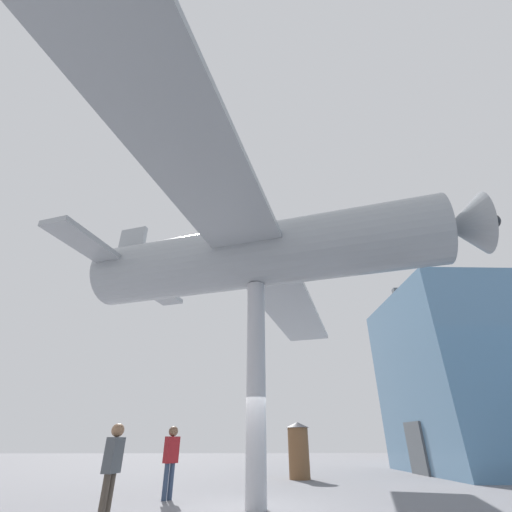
# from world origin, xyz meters

# --- Properties ---
(ground_plane) EXTENTS (80.00, 80.00, 0.00)m
(ground_plane) POSITION_xyz_m (0.00, 0.00, 0.00)
(ground_plane) COLOR slate
(support_pylon_central) EXTENTS (0.54, 0.54, 5.85)m
(support_pylon_central) POSITION_xyz_m (0.00, 0.00, 2.92)
(support_pylon_central) COLOR #B7B7BC
(support_pylon_central) RESTS_ON ground_plane
(suspended_airplane) EXTENTS (21.56, 13.23, 3.07)m
(suspended_airplane) POSITION_xyz_m (0.06, 0.18, 6.91)
(suspended_airplane) COLOR #93999E
(suspended_airplane) RESTS_ON support_pylon_central
(visitor_person) EXTENTS (0.44, 0.44, 1.85)m
(visitor_person) POSITION_xyz_m (-1.56, -2.45, 1.08)
(visitor_person) COLOR #2D3D56
(visitor_person) RESTS_ON ground_plane
(visitor_second) EXTENTS (0.44, 0.31, 1.80)m
(visitor_second) POSITION_xyz_m (1.57, -3.07, 1.05)
(visitor_second) COLOR #4C4238
(visitor_second) RESTS_ON ground_plane
(info_kiosk) EXTENTS (1.04, 1.04, 2.20)m
(info_kiosk) POSITION_xyz_m (-7.17, 2.06, 1.13)
(info_kiosk) COLOR brown
(info_kiosk) RESTS_ON ground_plane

